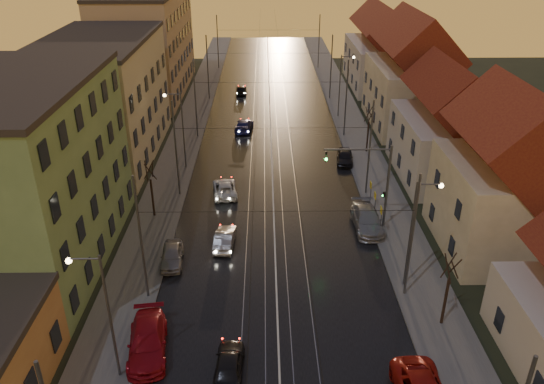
{
  "coord_description": "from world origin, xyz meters",
  "views": [
    {
      "loc": [
        -0.73,
        -19.62,
        22.31
      ],
      "look_at": [
        -0.16,
        19.13,
        2.72
      ],
      "focal_mm": 35.0,
      "sensor_mm": 36.0,
      "label": 1
    }
  ],
  "objects_px": {
    "street_lamp_1": "(416,225)",
    "street_lamp_2": "(180,123)",
    "driving_car_0": "(229,364)",
    "parked_left_2": "(148,341)",
    "parked_left_3": "(172,255)",
    "driving_car_4": "(241,90)",
    "traffic_light_mast": "(376,176)",
    "parked_right_1": "(367,220)",
    "driving_car_3": "(244,125)",
    "street_lamp_0": "(102,306)",
    "driving_car_1": "(225,238)",
    "street_lamp_3": "(343,80)",
    "parked_right_2": "(345,157)",
    "driving_car_2": "(225,188)"
  },
  "relations": [
    {
      "from": "driving_car_3",
      "to": "parked_right_1",
      "type": "height_order",
      "value": "parked_right_1"
    },
    {
      "from": "driving_car_4",
      "to": "parked_left_2",
      "type": "distance_m",
      "value": 52.76
    },
    {
      "from": "street_lamp_3",
      "to": "parked_right_2",
      "type": "bearing_deg",
      "value": -95.8
    },
    {
      "from": "driving_car_3",
      "to": "street_lamp_2",
      "type": "bearing_deg",
      "value": 68.94
    },
    {
      "from": "street_lamp_0",
      "to": "driving_car_3",
      "type": "bearing_deg",
      "value": 81.43
    },
    {
      "from": "street_lamp_1",
      "to": "driving_car_4",
      "type": "bearing_deg",
      "value": 105.86
    },
    {
      "from": "driving_car_3",
      "to": "parked_right_1",
      "type": "xyz_separation_m",
      "value": [
        10.81,
        -23.27,
        0.11
      ]
    },
    {
      "from": "traffic_light_mast",
      "to": "parked_left_3",
      "type": "relative_size",
      "value": 1.87
    },
    {
      "from": "driving_car_1",
      "to": "parked_left_3",
      "type": "xyz_separation_m",
      "value": [
        -3.73,
        -2.27,
        0.0
      ]
    },
    {
      "from": "driving_car_2",
      "to": "parked_right_1",
      "type": "relative_size",
      "value": 0.84
    },
    {
      "from": "driving_car_1",
      "to": "parked_right_2",
      "type": "xyz_separation_m",
      "value": [
        11.47,
        15.87,
        0.03
      ]
    },
    {
      "from": "street_lamp_1",
      "to": "parked_left_2",
      "type": "height_order",
      "value": "street_lamp_1"
    },
    {
      "from": "street_lamp_2",
      "to": "parked_left_2",
      "type": "relative_size",
      "value": 1.52
    },
    {
      "from": "street_lamp_1",
      "to": "driving_car_0",
      "type": "xyz_separation_m",
      "value": [
        -11.89,
        -7.77,
        -4.23
      ]
    },
    {
      "from": "street_lamp_1",
      "to": "parked_left_2",
      "type": "distance_m",
      "value": 18.25
    },
    {
      "from": "driving_car_0",
      "to": "parked_right_2",
      "type": "distance_m",
      "value": 30.76
    },
    {
      "from": "parked_left_3",
      "to": "driving_car_0",
      "type": "bearing_deg",
      "value": -70.42
    },
    {
      "from": "street_lamp_0",
      "to": "driving_car_4",
      "type": "relative_size",
      "value": 2.12
    },
    {
      "from": "driving_car_4",
      "to": "street_lamp_0",
      "type": "bearing_deg",
      "value": 83.45
    },
    {
      "from": "street_lamp_1",
      "to": "street_lamp_2",
      "type": "height_order",
      "value": "same"
    },
    {
      "from": "street_lamp_1",
      "to": "traffic_light_mast",
      "type": "height_order",
      "value": "street_lamp_1"
    },
    {
      "from": "driving_car_3",
      "to": "parked_right_1",
      "type": "relative_size",
      "value": 0.85
    },
    {
      "from": "street_lamp_2",
      "to": "parked_left_3",
      "type": "xyz_separation_m",
      "value": [
        1.5,
        -16.97,
        -4.23
      ]
    },
    {
      "from": "driving_car_3",
      "to": "driving_car_1",
      "type": "bearing_deg",
      "value": 95.43
    },
    {
      "from": "driving_car_4",
      "to": "traffic_light_mast",
      "type": "bearing_deg",
      "value": 106.11
    },
    {
      "from": "driving_car_0",
      "to": "parked_right_1",
      "type": "height_order",
      "value": "parked_right_1"
    },
    {
      "from": "parked_left_2",
      "to": "parked_left_3",
      "type": "bearing_deg",
      "value": 82.27
    },
    {
      "from": "street_lamp_2",
      "to": "driving_car_1",
      "type": "distance_m",
      "value": 16.16
    },
    {
      "from": "street_lamp_0",
      "to": "driving_car_1",
      "type": "bearing_deg",
      "value": 68.53
    },
    {
      "from": "street_lamp_0",
      "to": "driving_car_0",
      "type": "xyz_separation_m",
      "value": [
        6.32,
        0.23,
        -4.23
      ]
    },
    {
      "from": "driving_car_1",
      "to": "parked_left_2",
      "type": "xyz_separation_m",
      "value": [
        -3.73,
        -11.38,
        0.11
      ]
    },
    {
      "from": "parked_right_2",
      "to": "street_lamp_3",
      "type": "bearing_deg",
      "value": 90.92
    },
    {
      "from": "parked_right_2",
      "to": "street_lamp_2",
      "type": "bearing_deg",
      "value": -169.25
    },
    {
      "from": "street_lamp_2",
      "to": "driving_car_0",
      "type": "relative_size",
      "value": 2.08
    },
    {
      "from": "street_lamp_0",
      "to": "driving_car_2",
      "type": "bearing_deg",
      "value": 78.07
    },
    {
      "from": "street_lamp_0",
      "to": "parked_left_3",
      "type": "bearing_deg",
      "value": 82.23
    },
    {
      "from": "street_lamp_3",
      "to": "driving_car_2",
      "type": "bearing_deg",
      "value": -121.72
    },
    {
      "from": "driving_car_2",
      "to": "parked_left_3",
      "type": "bearing_deg",
      "value": 66.94
    },
    {
      "from": "driving_car_1",
      "to": "driving_car_3",
      "type": "relative_size",
      "value": 0.86
    },
    {
      "from": "driving_car_0",
      "to": "parked_right_2",
      "type": "bearing_deg",
      "value": -107.27
    },
    {
      "from": "street_lamp_0",
      "to": "parked_right_2",
      "type": "bearing_deg",
      "value": 60.21
    },
    {
      "from": "parked_left_2",
      "to": "parked_right_2",
      "type": "bearing_deg",
      "value": 53.12
    },
    {
      "from": "parked_left_2",
      "to": "parked_right_1",
      "type": "bearing_deg",
      "value": 34.73
    },
    {
      "from": "driving_car_0",
      "to": "driving_car_4",
      "type": "xyz_separation_m",
      "value": [
        -1.35,
        54.35,
        -0.01
      ]
    },
    {
      "from": "driving_car_3",
      "to": "parked_right_1",
      "type": "distance_m",
      "value": 25.66
    },
    {
      "from": "driving_car_1",
      "to": "driving_car_2",
      "type": "bearing_deg",
      "value": -82.34
    },
    {
      "from": "street_lamp_2",
      "to": "parked_left_2",
      "type": "xyz_separation_m",
      "value": [
        1.5,
        -26.08,
        -4.12
      ]
    },
    {
      "from": "street_lamp_2",
      "to": "driving_car_2",
      "type": "height_order",
      "value": "street_lamp_2"
    },
    {
      "from": "parked_right_1",
      "to": "parked_left_3",
      "type": "bearing_deg",
      "value": -163.7
    },
    {
      "from": "street_lamp_0",
      "to": "traffic_light_mast",
      "type": "bearing_deg",
      "value": 43.1
    }
  ]
}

